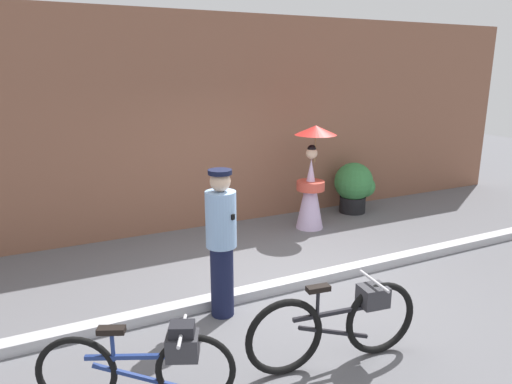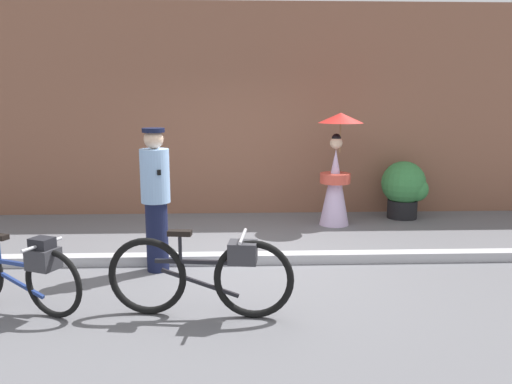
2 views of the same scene
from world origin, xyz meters
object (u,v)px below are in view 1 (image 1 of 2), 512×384
object	(u,v)px
bicycle_near_officer	(147,364)
bicycle_far_side	(339,323)
potted_plant_by_door	(355,186)
person_with_parasol	(311,180)
person_officer	(221,240)

from	to	relation	value
bicycle_near_officer	bicycle_far_side	xyz separation A→B (m)	(1.78, -0.18, 0.01)
potted_plant_by_door	person_with_parasol	bearing A→B (deg)	-162.04
bicycle_far_side	bicycle_near_officer	bearing A→B (deg)	174.09
person_officer	person_with_parasol	distance (m)	3.33
bicycle_far_side	person_officer	size ratio (longest dim) A/B	1.03
person_with_parasol	potted_plant_by_door	size ratio (longest dim) A/B	1.84
potted_plant_by_door	bicycle_near_officer	bearing A→B (deg)	-143.31
bicycle_near_officer	person_with_parasol	bearing A→B (deg)	41.71
bicycle_near_officer	person_with_parasol	distance (m)	4.95
bicycle_far_side	person_with_parasol	bearing A→B (deg)	61.22
bicycle_far_side	person_officer	world-z (taller)	person_officer
bicycle_near_officer	person_officer	distance (m)	1.68
bicycle_near_officer	potted_plant_by_door	size ratio (longest dim) A/B	1.54
person_officer	potted_plant_by_door	bearing A→B (deg)	33.69
person_officer	person_with_parasol	world-z (taller)	person_with_parasol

